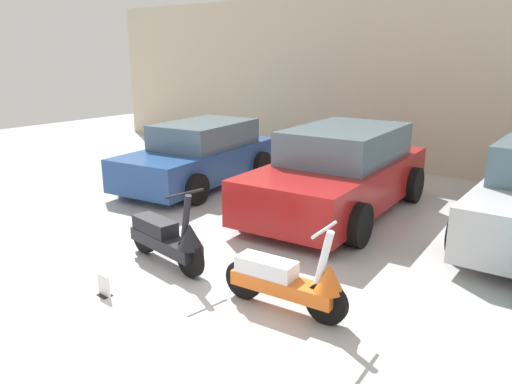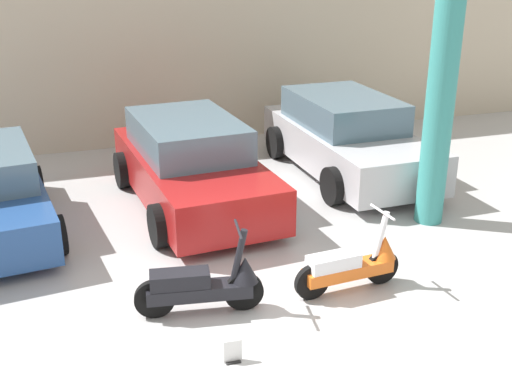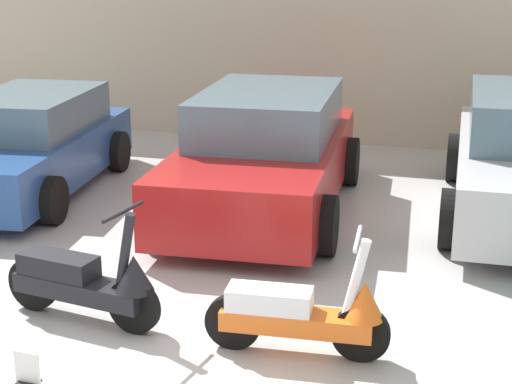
# 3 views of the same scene
# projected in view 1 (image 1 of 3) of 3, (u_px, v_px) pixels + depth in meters

# --- Properties ---
(ground_plane) EXTENTS (28.00, 28.00, 0.00)m
(ground_plane) POSITION_uv_depth(u_px,v_px,m) (156.00, 293.00, 5.78)
(ground_plane) COLOR #B2B2B2
(wall_back) EXTENTS (19.60, 0.12, 4.04)m
(wall_back) POSITION_uv_depth(u_px,v_px,m) (415.00, 83.00, 11.20)
(wall_back) COLOR beige
(wall_back) RESTS_ON ground_plane
(scooter_front_left) EXTENTS (1.54, 0.59, 1.08)m
(scooter_front_left) POSITION_uv_depth(u_px,v_px,m) (168.00, 238.00, 6.44)
(scooter_front_left) COLOR black
(scooter_front_left) RESTS_ON ground_plane
(scooter_front_right) EXTENTS (1.48, 0.53, 1.03)m
(scooter_front_right) POSITION_uv_depth(u_px,v_px,m) (289.00, 280.00, 5.28)
(scooter_front_right) COLOR black
(scooter_front_right) RESTS_ON ground_plane
(car_rear_left) EXTENTS (2.17, 3.95, 1.29)m
(car_rear_left) POSITION_uv_depth(u_px,v_px,m) (200.00, 155.00, 10.41)
(car_rear_left) COLOR navy
(car_rear_left) RESTS_ON ground_plane
(car_rear_center) EXTENTS (2.30, 4.39, 1.45)m
(car_rear_center) POSITION_uv_depth(u_px,v_px,m) (340.00, 172.00, 8.61)
(car_rear_center) COLOR maroon
(car_rear_center) RESTS_ON ground_plane
(placard_near_left_scooter) EXTENTS (0.20, 0.13, 0.26)m
(placard_near_left_scooter) POSITION_uv_depth(u_px,v_px,m) (104.00, 286.00, 5.70)
(placard_near_left_scooter) COLOR black
(placard_near_left_scooter) RESTS_ON ground_plane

